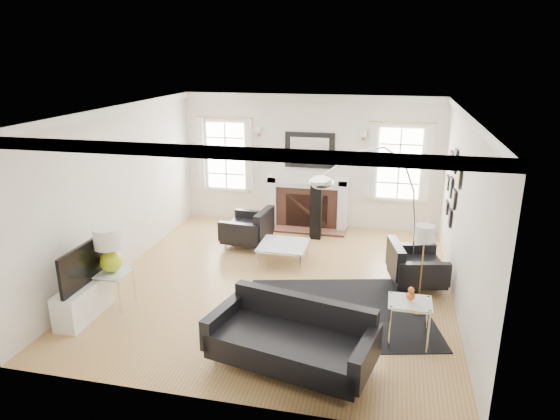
% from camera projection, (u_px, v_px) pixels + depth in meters
% --- Properties ---
extents(floor, '(6.00, 6.00, 0.00)m').
position_uv_depth(floor, '(278.00, 282.00, 8.22)').
color(floor, '#A97B47').
rests_on(floor, ground).
extents(back_wall, '(5.50, 0.04, 2.80)m').
position_uv_depth(back_wall, '(310.00, 162.00, 10.58)').
color(back_wall, white).
rests_on(back_wall, floor).
extents(front_wall, '(5.50, 0.04, 2.80)m').
position_uv_depth(front_wall, '(212.00, 284.00, 5.00)').
color(front_wall, white).
rests_on(front_wall, floor).
extents(left_wall, '(0.04, 6.00, 2.80)m').
position_uv_depth(left_wall, '(119.00, 191.00, 8.37)').
color(left_wall, white).
rests_on(left_wall, floor).
extents(right_wall, '(0.04, 6.00, 2.80)m').
position_uv_depth(right_wall, '(463.00, 213.00, 7.22)').
color(right_wall, white).
rests_on(right_wall, floor).
extents(ceiling, '(5.50, 6.00, 0.02)m').
position_uv_depth(ceiling, '(278.00, 110.00, 7.37)').
color(ceiling, white).
rests_on(ceiling, back_wall).
extents(crown_molding, '(5.50, 6.00, 0.12)m').
position_uv_depth(crown_molding, '(278.00, 114.00, 7.38)').
color(crown_molding, white).
rests_on(crown_molding, back_wall).
extents(fireplace, '(1.70, 0.69, 1.11)m').
position_uv_depth(fireplace, '(307.00, 203.00, 10.65)').
color(fireplace, white).
rests_on(fireplace, floor).
extents(mantel_mirror, '(1.05, 0.07, 0.75)m').
position_uv_depth(mantel_mirror, '(310.00, 150.00, 10.46)').
color(mantel_mirror, black).
rests_on(mantel_mirror, back_wall).
extents(window_left, '(1.24, 0.15, 1.62)m').
position_uv_depth(window_left, '(226.00, 155.00, 10.90)').
color(window_left, white).
rests_on(window_left, back_wall).
extents(window_right, '(1.24, 0.15, 1.62)m').
position_uv_depth(window_right, '(399.00, 163.00, 10.12)').
color(window_right, white).
rests_on(window_right, back_wall).
extents(gallery_wall, '(0.04, 1.73, 1.29)m').
position_uv_depth(gallery_wall, '(453.00, 182.00, 8.39)').
color(gallery_wall, black).
rests_on(gallery_wall, right_wall).
extents(tv_unit, '(0.35, 1.00, 1.09)m').
position_uv_depth(tv_unit, '(83.00, 296.00, 7.05)').
color(tv_unit, white).
rests_on(tv_unit, floor).
extents(area_rug, '(3.03, 2.72, 0.01)m').
position_uv_depth(area_rug, '(339.00, 312.00, 7.27)').
color(area_rug, black).
rests_on(area_rug, floor).
extents(sofa, '(2.12, 1.31, 0.64)m').
position_uv_depth(sofa, '(293.00, 339.00, 5.95)').
color(sofa, black).
rests_on(sofa, floor).
extents(armchair_left, '(0.92, 1.00, 0.62)m').
position_uv_depth(armchair_left, '(250.00, 229.00, 9.65)').
color(armchair_left, black).
rests_on(armchair_left, floor).
extents(armchair_right, '(0.99, 1.06, 0.61)m').
position_uv_depth(armchair_right, '(413.00, 267.00, 7.96)').
color(armchair_right, black).
rests_on(armchair_right, floor).
extents(coffee_table, '(0.83, 0.83, 0.37)m').
position_uv_depth(coffee_table, '(283.00, 246.00, 8.85)').
color(coffee_table, silver).
rests_on(coffee_table, floor).
extents(side_table_left, '(0.50, 0.50, 0.55)m').
position_uv_depth(side_table_left, '(113.00, 278.00, 7.33)').
color(side_table_left, silver).
rests_on(side_table_left, floor).
extents(nesting_table, '(0.55, 0.46, 0.60)m').
position_uv_depth(nesting_table, '(409.00, 310.00, 6.36)').
color(nesting_table, silver).
rests_on(nesting_table, floor).
extents(gourd_lamp, '(0.43, 0.43, 0.68)m').
position_uv_depth(gourd_lamp, '(109.00, 247.00, 7.18)').
color(gourd_lamp, '#B0C819').
rests_on(gourd_lamp, side_table_left).
extents(orange_vase, '(0.11, 0.11, 0.18)m').
position_uv_depth(orange_vase, '(411.00, 294.00, 6.30)').
color(orange_vase, orange).
rests_on(orange_vase, nesting_table).
extents(arc_floor_lamp, '(1.68, 1.56, 2.38)m').
position_uv_depth(arc_floor_lamp, '(371.00, 213.00, 7.56)').
color(arc_floor_lamp, white).
rests_on(arc_floor_lamp, floor).
extents(stick_floor_lamp, '(0.27, 0.27, 1.36)m').
position_uv_depth(stick_floor_lamp, '(424.00, 238.00, 6.87)').
color(stick_floor_lamp, '#B5833E').
rests_on(stick_floor_lamp, floor).
extents(speaker_tower, '(0.23, 0.23, 1.12)m').
position_uv_depth(speaker_tower, '(316.00, 212.00, 10.01)').
color(speaker_tower, black).
rests_on(speaker_tower, floor).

